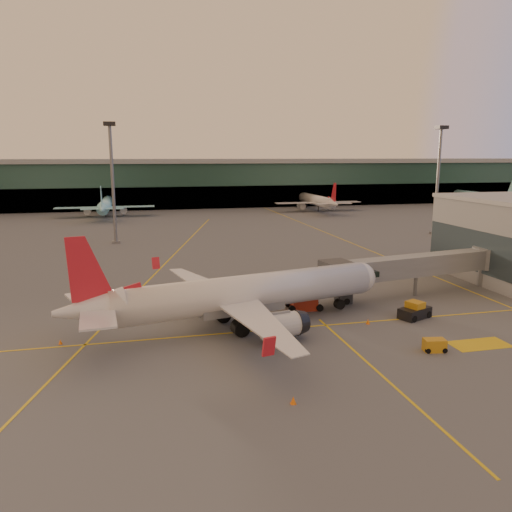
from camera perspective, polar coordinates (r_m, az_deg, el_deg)
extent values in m
plane|color=#4C4F54|center=(50.96, 4.69, -10.13)|extent=(600.00, 600.00, 0.00)
cube|color=gold|center=(55.42, 3.09, -8.29)|extent=(80.00, 0.25, 0.01)
cube|color=gold|center=(92.09, -9.97, -0.48)|extent=(31.30, 115.98, 0.01)
cube|color=gold|center=(124.87, 7.96, 2.67)|extent=(0.25, 160.00, 0.01)
cube|color=gold|center=(45.96, 13.95, -12.90)|extent=(0.25, 30.00, 0.01)
cube|color=gold|center=(55.76, 24.17, -9.19)|extent=(6.00, 3.00, 0.01)
cube|color=#19382D|center=(187.94, -8.78, 7.99)|extent=(400.00, 18.00, 16.00)
cube|color=gray|center=(187.65, -8.87, 10.67)|extent=(400.00, 20.00, 1.60)
cube|color=black|center=(179.76, -8.53, 6.57)|extent=(400.00, 1.00, 8.00)
cube|color=#2D3D47|center=(80.33, 23.59, 0.63)|extent=(0.30, 21.60, 6.00)
cylinder|color=slate|center=(111.34, -16.04, 7.77)|extent=(0.70, 0.70, 25.00)
cube|color=black|center=(111.37, -16.41, 14.30)|extent=(2.40, 2.40, 0.80)
cube|color=slate|center=(112.68, -15.70, 1.55)|extent=(1.60, 1.60, 0.50)
cylinder|color=slate|center=(127.95, 20.05, 7.94)|extent=(0.70, 0.70, 25.00)
cube|color=black|center=(127.97, 20.44, 13.61)|extent=(2.40, 2.40, 0.80)
cube|color=slate|center=(129.12, 19.68, 2.51)|extent=(1.60, 1.60, 0.50)
cylinder|color=silver|center=(55.23, -0.81, -4.13)|extent=(30.38, 10.38, 3.88)
sphere|color=silver|center=(62.93, 11.79, -2.44)|extent=(3.81, 3.81, 3.81)
cube|color=black|center=(63.48, 12.60, -1.90)|extent=(2.26, 2.85, 0.68)
cone|color=silver|center=(50.66, -18.58, -5.83)|extent=(7.29, 5.05, 3.69)
cube|color=silver|center=(47.52, -17.61, -6.78)|extent=(3.63, 6.50, 0.19)
cylinder|color=silver|center=(51.15, 2.78, -7.93)|extent=(4.51, 3.35, 2.53)
cylinder|color=black|center=(53.07, -1.82, -8.19)|extent=(2.00, 1.71, 1.75)
cylinder|color=black|center=(52.89, -1.82, -7.65)|extent=(0.35, 0.35, 1.07)
cube|color=silver|center=(53.85, -18.66, -4.72)|extent=(5.14, 6.98, 0.19)
cylinder|color=silver|center=(61.29, -2.52, -4.64)|extent=(4.51, 3.35, 2.53)
cylinder|color=black|center=(57.48, -3.89, -6.66)|extent=(2.00, 1.71, 1.75)
cylinder|color=black|center=(57.31, -3.89, -6.15)|extent=(0.35, 0.35, 1.07)
cube|color=slate|center=(55.14, -1.85, -5.52)|extent=(10.04, 5.12, 1.55)
cylinder|color=black|center=(62.00, 9.50, -5.44)|extent=(1.36, 1.02, 1.22)
cube|color=slate|center=(70.51, 17.87, -1.02)|extent=(25.93, 6.99, 2.70)
cube|color=#2D3035|center=(63.65, 9.13, -1.90)|extent=(3.93, 3.93, 3.00)
cube|color=#2D3035|center=(65.76, 9.96, -4.19)|extent=(1.60, 2.40, 2.40)
cylinder|color=black|center=(65.01, 10.32, -5.12)|extent=(0.80, 0.40, 0.80)
cylinder|color=black|center=(66.95, 9.57, -4.60)|extent=(0.80, 0.40, 0.80)
cylinder|color=slate|center=(71.13, 17.74, -3.18)|extent=(0.50, 0.50, 2.88)
cylinder|color=slate|center=(79.49, 24.95, -0.18)|extent=(4.40, 4.40, 3.00)
cylinder|color=slate|center=(80.04, 24.79, -2.11)|extent=(2.40, 2.40, 2.88)
cube|color=#9D2716|center=(62.22, 5.48, -5.42)|extent=(3.27, 2.58, 1.44)
cube|color=silver|center=(61.54, 5.26, -3.42)|extent=(5.77, 2.90, 2.69)
cylinder|color=black|center=(60.85, 4.14, -6.07)|extent=(0.89, 0.41, 0.87)
cylinder|color=black|center=(61.65, 7.30, -5.90)|extent=(0.89, 0.41, 0.87)
cube|color=#BB8417|center=(52.10, 19.72, -9.57)|extent=(2.24, 1.57, 1.23)
cylinder|color=black|center=(51.48, 19.06, -10.20)|extent=(0.55, 0.34, 0.51)
cylinder|color=black|center=(52.11, 20.76, -10.06)|extent=(0.55, 0.34, 0.51)
cube|color=black|center=(61.56, 17.68, -6.20)|extent=(4.37, 3.42, 1.25)
cube|color=#BB8417|center=(61.31, 17.72, -5.44)|extent=(2.19, 2.31, 1.03)
cylinder|color=black|center=(60.06, 17.60, -6.86)|extent=(0.87, 0.63, 0.80)
cylinder|color=black|center=(62.21, 19.09, -6.33)|extent=(0.87, 0.63, 0.80)
cone|color=orange|center=(62.50, 18.65, -6.36)|extent=(0.39, 0.39, 0.50)
cube|color=orange|center=(62.57, 18.63, -6.57)|extent=(0.34, 0.34, 0.03)
cone|color=orange|center=(54.66, -21.46, -9.11)|extent=(0.39, 0.39, 0.50)
cube|color=orange|center=(54.74, -21.44, -9.34)|extent=(0.34, 0.34, 0.03)
cone|color=orange|center=(39.78, 4.29, -16.11)|extent=(0.47, 0.47, 0.60)
cube|color=orange|center=(39.91, 4.28, -16.48)|extent=(0.41, 0.41, 0.03)
cone|color=orange|center=(73.16, -5.97, -3.21)|extent=(0.47, 0.47, 0.60)
cube|color=orange|center=(73.23, -5.96, -3.43)|extent=(0.40, 0.40, 0.03)
cone|color=orange|center=(58.16, 12.68, -7.32)|extent=(0.44, 0.44, 0.56)
cube|color=orange|center=(58.24, 12.66, -7.57)|extent=(0.38, 0.38, 0.03)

